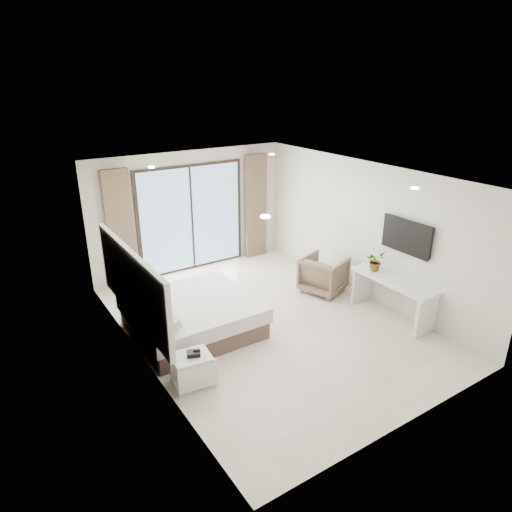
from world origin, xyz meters
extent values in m
plane|color=beige|center=(0.00, 0.00, 0.00)|extent=(6.20, 6.20, 0.00)
cube|color=silver|center=(0.00, 3.10, 1.35)|extent=(4.60, 0.02, 2.70)
cube|color=silver|center=(0.00, -3.10, 1.35)|extent=(4.60, 0.02, 2.70)
cube|color=silver|center=(-2.30, 0.00, 1.35)|extent=(0.02, 6.20, 2.70)
cube|color=silver|center=(2.30, 0.00, 1.35)|extent=(0.02, 6.20, 2.70)
cube|color=white|center=(0.00, 0.00, 2.70)|extent=(4.60, 6.20, 0.02)
cube|color=silver|center=(-2.25, 0.49, 1.15)|extent=(0.08, 3.00, 1.20)
cube|color=black|center=(2.25, -1.05, 1.55)|extent=(0.06, 1.00, 0.58)
cube|color=black|center=(2.21, -1.05, 1.55)|extent=(0.02, 1.04, 0.62)
cube|color=black|center=(0.00, 3.07, 1.20)|extent=(2.56, 0.04, 2.42)
cube|color=#80AFCD|center=(0.00, 3.04, 1.20)|extent=(2.40, 0.01, 2.30)
cube|color=#766446|center=(-1.65, 2.96, 1.25)|extent=(0.55, 0.14, 2.50)
cube|color=#766446|center=(1.65, 2.96, 1.25)|extent=(0.55, 0.14, 2.50)
cylinder|color=white|center=(-1.30, -1.80, 2.68)|extent=(0.12, 0.12, 0.02)
cylinder|color=white|center=(1.30, -1.80, 2.68)|extent=(0.12, 0.12, 0.02)
cylinder|color=white|center=(-1.30, 1.80, 2.68)|extent=(0.12, 0.12, 0.02)
cylinder|color=white|center=(1.30, 1.80, 2.68)|extent=(0.12, 0.12, 0.02)
cube|color=brown|center=(-1.26, 0.49, 0.16)|extent=(1.98, 1.88, 0.32)
cube|color=silver|center=(-1.26, 0.49, 0.45)|extent=(2.06, 1.96, 0.26)
cube|color=silver|center=(-1.95, -0.15, 0.64)|extent=(0.28, 0.40, 0.14)
cube|color=silver|center=(-1.95, 0.27, 0.64)|extent=(0.28, 0.40, 0.14)
cube|color=silver|center=(-1.95, 0.71, 0.64)|extent=(0.28, 0.40, 0.14)
cube|color=silver|center=(-1.95, 1.13, 0.64)|extent=(0.28, 0.40, 0.14)
cube|color=silver|center=(-1.93, -0.87, 0.47)|extent=(0.59, 0.50, 0.05)
cube|color=silver|center=(-1.93, -0.87, 0.03)|extent=(0.59, 0.50, 0.05)
cube|color=silver|center=(-1.93, -1.07, 0.24)|extent=(0.54, 0.11, 0.44)
cube|color=silver|center=(-1.93, -0.68, 0.24)|extent=(0.54, 0.11, 0.44)
cube|color=black|center=(-1.89, -0.88, 0.52)|extent=(0.23, 0.21, 0.06)
cube|color=silver|center=(2.04, -1.05, 0.74)|extent=(0.52, 1.68, 0.06)
cube|color=silver|center=(2.04, -1.81, 0.35)|extent=(0.50, 0.06, 0.71)
cube|color=silver|center=(2.04, -0.30, 0.35)|extent=(0.50, 0.06, 0.71)
imported|color=#33662D|center=(2.04, -0.56, 0.92)|extent=(0.39, 0.42, 0.29)
imported|color=#7D6352|center=(1.70, 0.46, 0.41)|extent=(0.98, 1.01, 0.83)
camera|label=1|loc=(-4.14, -5.97, 4.20)|focal=32.00mm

